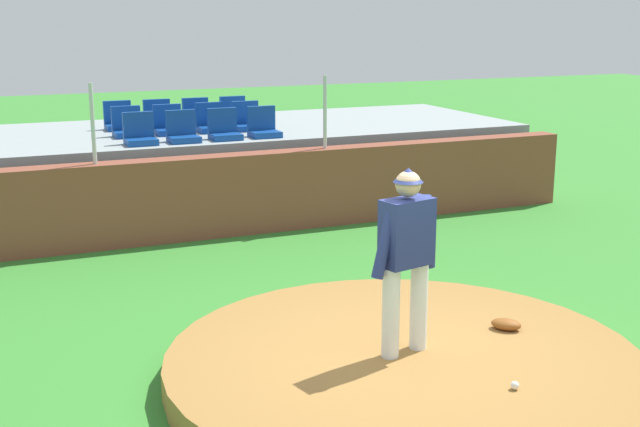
{
  "coord_description": "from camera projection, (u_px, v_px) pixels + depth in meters",
  "views": [
    {
      "loc": [
        -3.59,
        -6.39,
        3.37
      ],
      "look_at": [
        0.0,
        2.0,
        1.16
      ],
      "focal_mm": 47.05,
      "sensor_mm": 36.0,
      "label": 1
    }
  ],
  "objects": [
    {
      "name": "stadium_chair_5",
      "position": [
        169.0,
        125.0,
        14.26
      ],
      "size": [
        0.48,
        0.44,
        0.5
      ],
      "rotation": [
        0.0,
        0.0,
        3.14
      ],
      "color": "navy",
      "rests_on": "bleacher_platform"
    },
    {
      "name": "stadium_chair_9",
      "position": [
        158.0,
        119.0,
        15.06
      ],
      "size": [
        0.48,
        0.44,
        0.5
      ],
      "rotation": [
        0.0,
        0.0,
        3.14
      ],
      "color": "navy",
      "rests_on": "bleacher_platform"
    },
    {
      "name": "stadium_chair_11",
      "position": [
        234.0,
        115.0,
        15.6
      ],
      "size": [
        0.48,
        0.44,
        0.5
      ],
      "rotation": [
        0.0,
        0.0,
        3.14
      ],
      "color": "navy",
      "rests_on": "bleacher_platform"
    },
    {
      "name": "ground_plane",
      "position": [
        403.0,
        379.0,
        7.87
      ],
      "size": [
        60.0,
        60.0,
        0.0
      ],
      "primitive_type": "plane",
      "color": "#35832E"
    },
    {
      "name": "stadium_chair_4",
      "position": [
        127.0,
        127.0,
        14.0
      ],
      "size": [
        0.48,
        0.44,
        0.5
      ],
      "rotation": [
        0.0,
        0.0,
        3.14
      ],
      "color": "navy",
      "rests_on": "bleacher_platform"
    },
    {
      "name": "stadium_chair_8",
      "position": [
        119.0,
        121.0,
        14.83
      ],
      "size": [
        0.48,
        0.44,
        0.5
      ],
      "rotation": [
        0.0,
        0.0,
        3.14
      ],
      "color": "navy",
      "rests_on": "bleacher_platform"
    },
    {
      "name": "fence_post_left",
      "position": [
        93.0,
        124.0,
        11.82
      ],
      "size": [
        0.06,
        0.06,
        1.15
      ],
      "primitive_type": "cylinder",
      "color": "silver",
      "rests_on": "brick_barrier"
    },
    {
      "name": "stadium_chair_0",
      "position": [
        140.0,
        134.0,
        13.19
      ],
      "size": [
        0.48,
        0.44,
        0.5
      ],
      "rotation": [
        0.0,
        0.0,
        3.14
      ],
      "color": "navy",
      "rests_on": "bleacher_platform"
    },
    {
      "name": "stadium_chair_2",
      "position": [
        224.0,
        130.0,
        13.71
      ],
      "size": [
        0.48,
        0.44,
        0.5
      ],
      "rotation": [
        0.0,
        0.0,
        3.14
      ],
      "color": "navy",
      "rests_on": "bleacher_platform"
    },
    {
      "name": "fielding_glove",
      "position": [
        506.0,
        324.0,
        8.39
      ],
      "size": [
        0.35,
        0.35,
        0.11
      ],
      "primitive_type": "ellipsoid",
      "rotation": [
        0.0,
        0.0,
        2.34
      ],
      "color": "brown",
      "rests_on": "pitchers_mound"
    },
    {
      "name": "fence_post_right",
      "position": [
        325.0,
        112.0,
        13.19
      ],
      "size": [
        0.06,
        0.06,
        1.15
      ],
      "primitive_type": "cylinder",
      "color": "silver",
      "rests_on": "brick_barrier"
    },
    {
      "name": "stadium_chair_10",
      "position": [
        197.0,
        117.0,
        15.32
      ],
      "size": [
        0.48,
        0.44,
        0.5
      ],
      "rotation": [
        0.0,
        0.0,
        3.14
      ],
      "color": "navy",
      "rests_on": "bleacher_platform"
    },
    {
      "name": "pitchers_mound",
      "position": [
        404.0,
        366.0,
        7.84
      ],
      "size": [
        4.47,
        4.47,
        0.26
      ],
      "primitive_type": "cylinder",
      "color": "olive",
      "rests_on": "ground_plane"
    },
    {
      "name": "brick_barrier",
      "position": [
        225.0,
        195.0,
        12.83
      ],
      "size": [
        12.15,
        0.4,
        1.24
      ],
      "primitive_type": "cube",
      "color": "brown",
      "rests_on": "ground_plane"
    },
    {
      "name": "pitcher",
      "position": [
        406.0,
        248.0,
        7.61
      ],
      "size": [
        0.75,
        0.36,
        1.76
      ],
      "rotation": [
        0.0,
        0.0,
        0.23
      ],
      "color": "white",
      "rests_on": "pitchers_mound"
    },
    {
      "name": "stadium_chair_7",
      "position": [
        247.0,
        121.0,
        14.77
      ],
      "size": [
        0.48,
        0.44,
        0.5
      ],
      "rotation": [
        0.0,
        0.0,
        3.14
      ],
      "color": "navy",
      "rests_on": "bleacher_platform"
    },
    {
      "name": "stadium_chair_3",
      "position": [
        263.0,
        127.0,
        13.99
      ],
      "size": [
        0.48,
        0.44,
        0.5
      ],
      "rotation": [
        0.0,
        0.0,
        3.14
      ],
      "color": "navy",
      "rests_on": "bleacher_platform"
    },
    {
      "name": "baseball",
      "position": [
        515.0,
        385.0,
        7.06
      ],
      "size": [
        0.07,
        0.07,
        0.07
      ],
      "primitive_type": "sphere",
      "color": "white",
      "rests_on": "pitchers_mound"
    },
    {
      "name": "stadium_chair_6",
      "position": [
        211.0,
        123.0,
        14.56
      ],
      "size": [
        0.48,
        0.44,
        0.5
      ],
      "rotation": [
        0.0,
        0.0,
        3.14
      ],
      "color": "navy",
      "rests_on": "bleacher_platform"
    },
    {
      "name": "bleacher_platform",
      "position": [
        184.0,
        166.0,
        15.05
      ],
      "size": [
        12.09,
        3.88,
        1.32
      ],
      "primitive_type": "cube",
      "color": "#8F9A9A",
      "rests_on": "ground_plane"
    },
    {
      "name": "stadium_chair_1",
      "position": [
        183.0,
        132.0,
        13.44
      ],
      "size": [
        0.48,
        0.44,
        0.5
      ],
      "rotation": [
        0.0,
        0.0,
        3.14
      ],
      "color": "navy",
      "rests_on": "bleacher_platform"
    }
  ]
}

